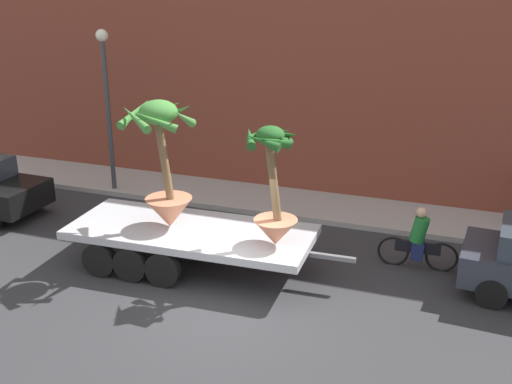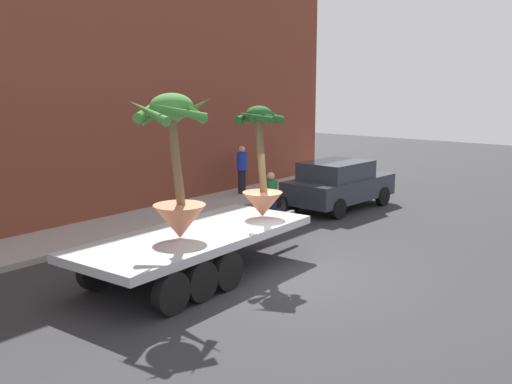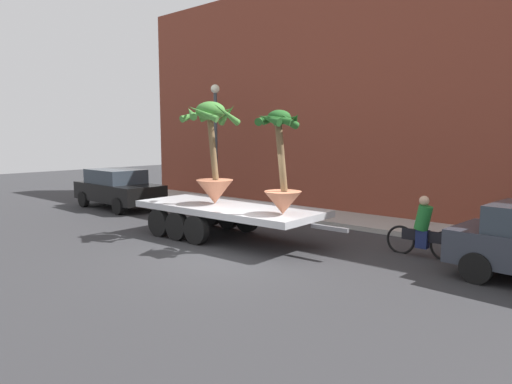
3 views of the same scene
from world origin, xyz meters
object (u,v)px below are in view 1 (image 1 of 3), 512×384
object	(u,v)px
potted_palm_rear	(274,196)
street_lamp	(106,90)
flatbed_trailer	(181,236)
potted_palm_middle	(164,169)
cyclist	(418,241)

from	to	relation	value
potted_palm_rear	street_lamp	bearing A→B (deg)	148.77
flatbed_trailer	potted_palm_middle	xyz separation A→B (m)	(-0.31, -0.06, 1.61)
cyclist	street_lamp	distance (m)	9.98
flatbed_trailer	street_lamp	size ratio (longest dim) A/B	1.38
potted_palm_rear	potted_palm_middle	size ratio (longest dim) A/B	0.89
flatbed_trailer	potted_palm_middle	world-z (taller)	potted_palm_middle
flatbed_trailer	potted_palm_middle	size ratio (longest dim) A/B	2.26
flatbed_trailer	cyclist	bearing A→B (deg)	18.54
potted_palm_middle	cyclist	distance (m)	6.06
flatbed_trailer	street_lamp	xyz separation A→B (m)	(-4.21, 3.79, 2.47)
street_lamp	potted_palm_rear	bearing A→B (deg)	-31.23
potted_palm_rear	cyclist	bearing A→B (deg)	33.46
potted_palm_middle	street_lamp	world-z (taller)	street_lamp
cyclist	street_lamp	world-z (taller)	street_lamp
cyclist	potted_palm_middle	bearing A→B (deg)	-161.92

